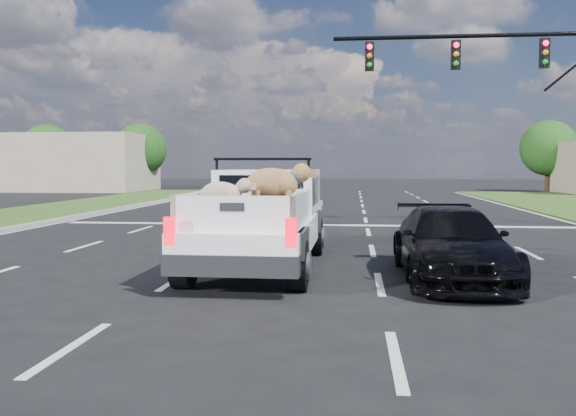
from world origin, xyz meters
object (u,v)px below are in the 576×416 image
object	(u,v)px
traffic_signal	(537,81)
black_coupe	(451,244)
silver_sedan	(236,208)
pickup_truck	(263,216)

from	to	relation	value
traffic_signal	black_coupe	size ratio (longest dim) A/B	2.12
silver_sedan	traffic_signal	bearing A→B (deg)	28.97
black_coupe	silver_sedan	bearing A→B (deg)	124.90
silver_sedan	pickup_truck	bearing A→B (deg)	-61.89
traffic_signal	pickup_truck	size ratio (longest dim) A/B	1.59
pickup_truck	black_coupe	bearing A→B (deg)	-15.61
traffic_signal	silver_sedan	bearing A→B (deg)	-163.29
traffic_signal	black_coupe	distance (m)	11.54
traffic_signal	pickup_truck	distance (m)	12.35
pickup_truck	silver_sedan	size ratio (longest dim) A/B	1.38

